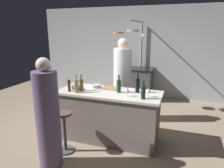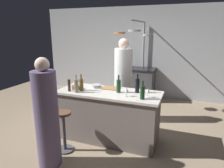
# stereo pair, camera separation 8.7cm
# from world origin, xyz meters

# --- Properties ---
(ground_plane) EXTENTS (9.00, 9.00, 0.00)m
(ground_plane) POSITION_xyz_m (0.00, 0.00, 0.00)
(ground_plane) COLOR gray
(back_wall) EXTENTS (6.40, 0.16, 2.60)m
(back_wall) POSITION_xyz_m (0.00, 2.85, 1.30)
(back_wall) COLOR #B2B7BC
(back_wall) RESTS_ON ground_plane
(kitchen_island) EXTENTS (1.80, 0.72, 0.90)m
(kitchen_island) POSITION_xyz_m (0.00, 0.00, 0.45)
(kitchen_island) COLOR slate
(kitchen_island) RESTS_ON ground_plane
(stove_range) EXTENTS (0.80, 0.64, 0.89)m
(stove_range) POSITION_xyz_m (0.00, 2.45, 0.45)
(stove_range) COLOR #47474C
(stove_range) RESTS_ON ground_plane
(chef) EXTENTS (0.38, 0.38, 1.78)m
(chef) POSITION_xyz_m (-0.03, 0.90, 0.82)
(chef) COLOR white
(chef) RESTS_ON ground_plane
(bar_stool_left) EXTENTS (0.28, 0.28, 0.68)m
(bar_stool_left) POSITION_xyz_m (-0.54, -0.62, 0.38)
(bar_stool_left) COLOR #4C4C51
(bar_stool_left) RESTS_ON ground_plane
(guest_left) EXTENTS (0.34, 0.34, 1.59)m
(guest_left) POSITION_xyz_m (-0.55, -1.00, 0.74)
(guest_left) COLOR #594C6B
(guest_left) RESTS_ON ground_plane
(overhead_pot_rack) EXTENTS (0.89, 1.47, 2.17)m
(overhead_pot_rack) POSITION_xyz_m (0.00, 1.86, 1.69)
(overhead_pot_rack) COLOR gray
(overhead_pot_rack) RESTS_ON ground_plane
(cutting_board) EXTENTS (0.32, 0.22, 0.02)m
(cutting_board) POSITION_xyz_m (-0.04, 0.19, 0.91)
(cutting_board) COLOR #997047
(cutting_board) RESTS_ON kitchen_island
(pepper_mill) EXTENTS (0.05, 0.05, 0.21)m
(pepper_mill) POSITION_xyz_m (-0.66, -0.22, 1.01)
(pepper_mill) COLOR #382319
(pepper_mill) RESTS_ON kitchen_island
(wine_bottle_amber) EXTENTS (0.07, 0.07, 0.29)m
(wine_bottle_amber) POSITION_xyz_m (-0.48, -0.11, 1.01)
(wine_bottle_amber) COLOR brown
(wine_bottle_amber) RESTS_ON kitchen_island
(wine_bottle_white) EXTENTS (0.07, 0.07, 0.31)m
(wine_bottle_white) POSITION_xyz_m (-0.50, -0.24, 1.02)
(wine_bottle_white) COLOR gray
(wine_bottle_white) RESTS_ON kitchen_island
(wine_bottle_dark) EXTENTS (0.07, 0.07, 0.32)m
(wine_bottle_dark) POSITION_xyz_m (0.47, 0.12, 1.03)
(wine_bottle_dark) COLOR black
(wine_bottle_dark) RESTS_ON kitchen_island
(wine_bottle_red) EXTENTS (0.07, 0.07, 0.29)m
(wine_bottle_red) POSITION_xyz_m (0.63, -0.18, 1.01)
(wine_bottle_red) COLOR #143319
(wine_bottle_red) RESTS_ON kitchen_island
(wine_bottle_green) EXTENTS (0.07, 0.07, 0.30)m
(wine_bottle_green) POSITION_xyz_m (0.17, 0.02, 1.02)
(wine_bottle_green) COLOR #193D23
(wine_bottle_green) RESTS_ON kitchen_island
(wine_glass_near_right_guest) EXTENTS (0.07, 0.07, 0.15)m
(wine_glass_near_right_guest) POSITION_xyz_m (0.36, -0.14, 1.01)
(wine_glass_near_right_guest) COLOR silver
(wine_glass_near_right_guest) RESTS_ON kitchen_island
(wine_glass_near_left_guest) EXTENTS (0.07, 0.07, 0.15)m
(wine_glass_near_left_guest) POSITION_xyz_m (0.69, -0.07, 1.01)
(wine_glass_near_left_guest) COLOR silver
(wine_glass_near_left_guest) RESTS_ON kitchen_island
(mixing_bowl_wooden) EXTENTS (0.17, 0.17, 0.07)m
(mixing_bowl_wooden) POSITION_xyz_m (-0.61, -0.06, 0.93)
(mixing_bowl_wooden) COLOR brown
(mixing_bowl_wooden) RESTS_ON kitchen_island
(mixing_bowl_steel) EXTENTS (0.17, 0.17, 0.06)m
(mixing_bowl_steel) POSITION_xyz_m (-0.32, 0.17, 0.93)
(mixing_bowl_steel) COLOR #B7B7BC
(mixing_bowl_steel) RESTS_ON kitchen_island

